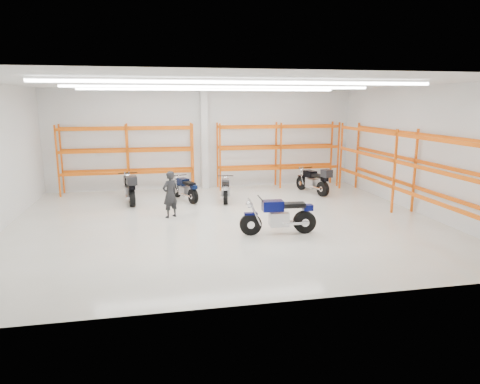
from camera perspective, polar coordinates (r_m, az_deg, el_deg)
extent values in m
plane|color=beige|center=(14.33, -1.95, -3.96)|extent=(14.00, 14.00, 0.00)
cube|color=white|center=(19.80, -4.83, 7.05)|extent=(14.00, 0.02, 4.50)
cube|color=white|center=(8.09, 4.83, -0.07)|extent=(14.00, 0.02, 4.50)
cube|color=white|center=(16.51, 22.83, 5.19)|extent=(0.02, 12.00, 4.50)
cube|color=white|center=(13.79, -2.09, 14.32)|extent=(14.00, 12.00, 0.02)
cube|color=white|center=(10.84, 0.53, 14.44)|extent=(10.00, 0.22, 0.10)
cube|color=white|center=(14.28, -2.41, 13.83)|extent=(10.00, 0.22, 0.10)
cube|color=white|center=(17.25, -3.99, 13.49)|extent=(10.00, 0.22, 0.10)
cylinder|color=black|center=(12.82, 1.43, -4.34)|extent=(0.67, 0.17, 0.66)
cylinder|color=black|center=(13.18, 8.59, -3.97)|extent=(0.70, 0.24, 0.69)
cylinder|color=silver|center=(12.82, 1.43, -4.34)|extent=(0.23, 0.17, 0.22)
cylinder|color=silver|center=(13.18, 8.59, -3.97)|extent=(0.26, 0.23, 0.24)
cube|color=#060A40|center=(12.73, 1.44, -2.91)|extent=(0.41, 0.19, 0.07)
cube|color=#B7B7BC|center=(12.95, 5.21, -3.61)|extent=(0.60, 0.43, 0.42)
cube|color=#A5A5AA|center=(13.08, 7.00, -4.00)|extent=(0.78, 0.18, 0.09)
cube|color=#060A40|center=(12.80, 4.38, -1.84)|extent=(0.64, 0.41, 0.31)
cube|color=black|center=(12.94, 7.06, -1.74)|extent=(0.75, 0.37, 0.13)
cube|color=#060A40|center=(13.09, 9.02, -2.04)|extent=(0.30, 0.26, 0.18)
cylinder|color=black|center=(12.67, 2.73, -0.83)|extent=(0.08, 0.78, 0.04)
sphere|color=silver|center=(12.65, 1.25, -1.66)|extent=(0.21, 0.21, 0.21)
cylinder|color=silver|center=(12.93, 7.40, -4.20)|extent=(0.83, 0.15, 0.10)
cylinder|color=black|center=(18.36, -14.71, 0.22)|extent=(0.22, 0.65, 0.64)
cylinder|color=black|center=(16.80, -14.19, -0.78)|extent=(0.29, 0.68, 0.66)
cylinder|color=silver|center=(18.36, -14.71, 0.22)|extent=(0.18, 0.23, 0.21)
cylinder|color=silver|center=(16.80, -14.19, -0.78)|extent=(0.25, 0.26, 0.23)
cube|color=black|center=(18.30, -14.77, 1.21)|extent=(0.22, 0.40, 0.06)
cube|color=#B7B7BC|center=(17.52, -14.47, 0.11)|extent=(0.46, 0.61, 0.41)
cube|color=#A5A5AA|center=(17.15, -14.32, -0.50)|extent=(0.24, 0.76, 0.09)
cube|color=black|center=(17.64, -14.61, 1.52)|extent=(0.45, 0.65, 0.30)
cube|color=black|center=(17.05, -14.41, 1.18)|extent=(0.42, 0.74, 0.13)
cube|color=black|center=(16.63, -14.24, 0.63)|extent=(0.27, 0.31, 0.17)
cylinder|color=black|center=(17.95, -14.76, 2.46)|extent=(0.74, 0.15, 0.04)
sphere|color=silver|center=(18.30, -14.82, 2.08)|extent=(0.20, 0.20, 0.20)
cylinder|color=silver|center=(17.09, -14.87, -0.57)|extent=(0.22, 0.81, 0.10)
cube|color=black|center=(16.45, -14.24, 1.49)|extent=(0.42, 0.46, 0.32)
cylinder|color=black|center=(18.09, -8.38, 0.20)|extent=(0.33, 0.57, 0.57)
cylinder|color=black|center=(16.86, -6.27, -0.57)|extent=(0.38, 0.60, 0.58)
cylinder|color=silver|center=(18.09, -8.38, 0.20)|extent=(0.20, 0.23, 0.19)
cylinder|color=silver|center=(16.86, -6.27, -0.57)|extent=(0.25, 0.26, 0.21)
cube|color=#081438|center=(18.04, -8.41, 1.08)|extent=(0.26, 0.37, 0.06)
cube|color=#B7B7BC|center=(17.43, -7.33, 0.16)|extent=(0.50, 0.58, 0.36)
cube|color=#A5A5AA|center=(17.13, -6.78, -0.35)|extent=(0.36, 0.65, 0.08)
cube|color=#081438|center=(17.51, -7.62, 1.40)|extent=(0.50, 0.61, 0.26)
cube|color=black|center=(17.04, -6.82, 1.14)|extent=(0.50, 0.68, 0.11)
cube|color=#081438|center=(16.71, -6.18, 0.67)|extent=(0.29, 0.31, 0.15)
cylinder|color=black|center=(17.75, -8.10, 2.22)|extent=(0.62, 0.29, 0.03)
sphere|color=silver|center=(18.03, -8.49, 1.87)|extent=(0.18, 0.18, 0.18)
cylinder|color=silver|center=(17.03, -7.17, -0.43)|extent=(0.35, 0.68, 0.08)
cylinder|color=black|center=(18.00, -1.93, 0.24)|extent=(0.20, 0.56, 0.55)
cylinder|color=black|center=(16.65, -1.94, -0.69)|extent=(0.26, 0.59, 0.57)
cylinder|color=silver|center=(18.00, -1.93, 0.24)|extent=(0.16, 0.20, 0.18)
cylinder|color=silver|center=(16.65, -1.94, -0.69)|extent=(0.21, 0.23, 0.20)
cube|color=gray|center=(17.95, -1.94, 1.10)|extent=(0.19, 0.35, 0.06)
cube|color=#B7B7BC|center=(17.28, -1.94, 0.11)|extent=(0.40, 0.52, 0.35)
cube|color=#A5A5AA|center=(16.96, -1.94, -0.43)|extent=(0.21, 0.65, 0.07)
cube|color=gray|center=(17.37, -1.95, 1.35)|extent=(0.39, 0.56, 0.26)
cube|color=black|center=(16.87, -1.95, 1.03)|extent=(0.37, 0.64, 0.11)
cube|color=gray|center=(16.50, -1.95, 0.53)|extent=(0.24, 0.27, 0.15)
cylinder|color=black|center=(17.64, -1.95, 2.18)|extent=(0.64, 0.14, 0.03)
sphere|color=silver|center=(17.94, -1.94, 1.87)|extent=(0.17, 0.17, 0.17)
cylinder|color=silver|center=(16.92, -2.43, -0.46)|extent=(0.19, 0.69, 0.08)
cylinder|color=black|center=(19.59, 8.18, 1.19)|extent=(0.29, 0.63, 0.62)
cylinder|color=black|center=(18.38, 10.98, 0.41)|extent=(0.36, 0.67, 0.64)
cylinder|color=silver|center=(19.59, 8.18, 1.19)|extent=(0.20, 0.24, 0.21)
cylinder|color=silver|center=(18.38, 10.98, 0.41)|extent=(0.26, 0.28, 0.23)
cube|color=black|center=(19.54, 8.20, 2.08)|extent=(0.25, 0.40, 0.06)
cube|color=#B7B7BC|center=(18.94, 9.60, 1.15)|extent=(0.51, 0.62, 0.39)
cube|color=#A5A5AA|center=(18.65, 10.32, 0.64)|extent=(0.32, 0.73, 0.08)
cube|color=black|center=(19.01, 9.31, 2.40)|extent=(0.50, 0.65, 0.29)
cube|color=black|center=(18.56, 10.37, 2.13)|extent=(0.49, 0.74, 0.12)
cube|color=black|center=(18.24, 11.20, 1.67)|extent=(0.29, 0.32, 0.17)
cylinder|color=black|center=(19.26, 8.71, 3.23)|extent=(0.70, 0.24, 0.04)
sphere|color=silver|center=(19.53, 8.16, 2.88)|extent=(0.20, 0.20, 0.20)
cylinder|color=silver|center=(18.52, 9.99, 0.57)|extent=(0.31, 0.77, 0.09)
cube|color=black|center=(18.10, 11.47, 2.44)|extent=(0.45, 0.47, 0.31)
imported|color=black|center=(14.86, -9.32, -0.32)|extent=(0.71, 0.66, 1.62)
cube|color=white|center=(19.62, -4.77, 7.01)|extent=(0.32, 0.32, 4.50)
cube|color=#EE4C0D|center=(20.04, -22.70, 4.07)|extent=(0.07, 0.07, 3.00)
cube|color=#EE4C0D|center=(19.26, -23.16, 3.75)|extent=(0.07, 0.07, 3.00)
cube|color=#EE4C0D|center=(19.67, -14.67, 4.48)|extent=(0.07, 0.07, 3.00)
cube|color=#EE4C0D|center=(18.88, -14.80, 4.17)|extent=(0.07, 0.07, 3.00)
cube|color=#EE4C0D|center=(19.70, -6.49, 4.80)|extent=(0.07, 0.07, 3.00)
cube|color=#EE4C0D|center=(18.91, -6.29, 4.51)|extent=(0.07, 0.07, 3.00)
cube|color=#EE4C0D|center=(19.75, -14.58, 2.86)|extent=(5.60, 0.07, 0.12)
cube|color=#EE4C0D|center=(18.96, -14.71, 2.49)|extent=(5.60, 0.07, 0.12)
cube|color=#EE4C0D|center=(19.63, -14.73, 5.56)|extent=(5.60, 0.07, 0.12)
cube|color=#EE4C0D|center=(18.83, -14.86, 5.30)|extent=(5.60, 0.07, 0.12)
cube|color=#EE4C0D|center=(19.55, -14.87, 8.29)|extent=(5.60, 0.07, 0.12)
cube|color=#EE4C0D|center=(18.76, -15.02, 8.14)|extent=(5.60, 0.07, 0.12)
cube|color=#EE4C0D|center=(19.83, -3.03, 4.91)|extent=(0.07, 0.07, 3.00)
cube|color=#EE4C0D|center=(19.05, -2.68, 4.62)|extent=(0.07, 0.07, 3.00)
cube|color=#EE4C0D|center=(20.42, 4.80, 5.08)|extent=(0.07, 0.07, 3.00)
cube|color=#EE4C0D|center=(19.66, 5.45, 4.81)|extent=(0.07, 0.07, 3.00)
cube|color=#EE4C0D|center=(21.36, 12.07, 5.17)|extent=(0.07, 0.07, 3.00)
cube|color=#EE4C0D|center=(20.63, 12.95, 4.89)|extent=(0.07, 0.07, 3.00)
cube|color=#EE4C0D|center=(20.49, 4.78, 3.52)|extent=(5.60, 0.07, 0.12)
cube|color=#EE4C0D|center=(19.73, 5.41, 3.19)|extent=(5.60, 0.07, 0.12)
cube|color=#EE4C0D|center=(20.38, 4.82, 6.13)|extent=(5.60, 0.07, 0.12)
cube|color=#EE4C0D|center=(19.61, 5.47, 5.89)|extent=(5.60, 0.07, 0.12)
cube|color=#EE4C0D|center=(20.30, 4.87, 8.76)|extent=(5.60, 0.07, 0.12)
cube|color=#EE4C0D|center=(19.54, 5.52, 8.63)|extent=(5.60, 0.07, 0.12)
cube|color=#EE4C0D|center=(16.54, 22.27, 2.61)|extent=(0.07, 0.07, 3.00)
cube|color=#EE4C0D|center=(16.11, 19.89, 2.57)|extent=(0.07, 0.07, 3.00)
cube|color=#EE4C0D|center=(20.40, 15.36, 4.69)|extent=(0.07, 0.07, 3.00)
cube|color=#EE4C0D|center=(20.06, 13.31, 4.68)|extent=(0.07, 0.07, 3.00)
cube|color=#EE4C0D|center=(16.63, 22.12, 0.70)|extent=(0.07, 9.00, 0.12)
cube|color=#EE4C0D|center=(16.21, 19.75, 0.61)|extent=(0.07, 9.00, 0.12)
cube|color=#EE4C0D|center=(16.49, 22.38, 3.90)|extent=(0.07, 9.00, 0.12)
cube|color=#EE4C0D|center=(16.06, 19.99, 3.89)|extent=(0.07, 9.00, 0.12)
cube|color=#EE4C0D|center=(16.40, 22.64, 7.14)|extent=(0.07, 9.00, 0.12)
cube|color=#EE4C0D|center=(15.97, 20.23, 7.22)|extent=(0.07, 9.00, 0.12)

